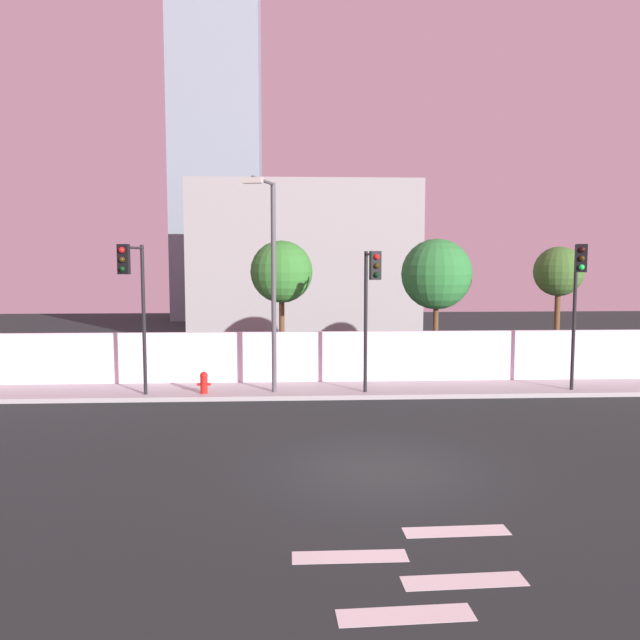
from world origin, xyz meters
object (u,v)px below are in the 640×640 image
object	(u,v)px
traffic_light_left	(578,286)
roadside_tree_leftmost	(282,272)
traffic_light_center	(133,287)
roadside_tree_midright	(559,273)
roadside_tree_midleft	(437,275)
fire_hydrant	(204,382)
traffic_light_right	(371,291)
street_lamp_curbside	(271,269)

from	to	relation	value
traffic_light_left	roadside_tree_leftmost	xyz separation A→B (m)	(-9.69, 3.32, 0.36)
traffic_light_center	roadside_tree_midright	bearing A→B (deg)	13.73
traffic_light_left	traffic_light_center	size ratio (longest dim) A/B	1.01
roadside_tree_leftmost	roadside_tree_midleft	bearing A→B (deg)	0.00
fire_hydrant	roadside_tree_midleft	world-z (taller)	roadside_tree_midleft
roadside_tree_leftmost	roadside_tree_midleft	world-z (taller)	roadside_tree_midleft
traffic_light_right	fire_hydrant	bearing A→B (deg)	174.80
traffic_light_right	street_lamp_curbside	world-z (taller)	street_lamp_curbside
street_lamp_curbside	roadside_tree_midright	xyz separation A→B (m)	(10.76, 2.97, -0.22)
traffic_light_right	street_lamp_curbside	distance (m)	3.31
roadside_tree_leftmost	roadside_tree_midleft	distance (m)	5.78
street_lamp_curbside	roadside_tree_leftmost	world-z (taller)	street_lamp_curbside
roadside_tree_leftmost	street_lamp_curbside	bearing A→B (deg)	-96.25
fire_hydrant	traffic_light_right	bearing A→B (deg)	-5.20
traffic_light_right	roadside_tree_midleft	size ratio (longest dim) A/B	0.88
roadside_tree_midleft	roadside_tree_midright	xyz separation A→B (m)	(4.65, -0.00, 0.06)
traffic_light_left	traffic_light_right	bearing A→B (deg)	-179.59
street_lamp_curbside	fire_hydrant	distance (m)	4.32
street_lamp_curbside	fire_hydrant	bearing A→B (deg)	177.31
street_lamp_curbside	roadside_tree_midright	bearing A→B (deg)	15.45
traffic_light_center	street_lamp_curbside	distance (m)	4.33
traffic_light_left	roadside_tree_midleft	world-z (taller)	roadside_tree_midleft
traffic_light_center	fire_hydrant	distance (m)	3.84
traffic_light_right	traffic_light_center	bearing A→B (deg)	-177.69
traffic_light_left	roadside_tree_leftmost	world-z (taller)	roadside_tree_leftmost
traffic_light_center	street_lamp_curbside	bearing A→B (deg)	9.24
traffic_light_center	roadside_tree_midleft	xyz separation A→B (m)	(10.35, 3.66, 0.26)
traffic_light_left	roadside_tree_leftmost	bearing A→B (deg)	161.12
fire_hydrant	roadside_tree_leftmost	bearing A→B (deg)	48.41
traffic_light_left	street_lamp_curbside	bearing A→B (deg)	178.05
traffic_light_left	roadside_tree_midright	distance (m)	3.41
traffic_light_left	traffic_light_right	size ratio (longest dim) A/B	1.05
traffic_light_left	fire_hydrant	world-z (taller)	traffic_light_left
street_lamp_curbside	traffic_light_center	bearing A→B (deg)	-170.76
traffic_light_left	roadside_tree_leftmost	size ratio (longest dim) A/B	0.94
street_lamp_curbside	roadside_tree_midleft	bearing A→B (deg)	25.96
traffic_light_right	roadside_tree_midright	xyz separation A→B (m)	(7.55, 3.36, 0.48)
roadside_tree_midleft	fire_hydrant	bearing A→B (deg)	-160.99
traffic_light_center	roadside_tree_leftmost	distance (m)	5.87
fire_hydrant	roadside_tree_midright	xyz separation A→B (m)	(12.98, 2.87, 3.48)
traffic_light_center	fire_hydrant	world-z (taller)	traffic_light_center
traffic_light_right	roadside_tree_midright	distance (m)	8.28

